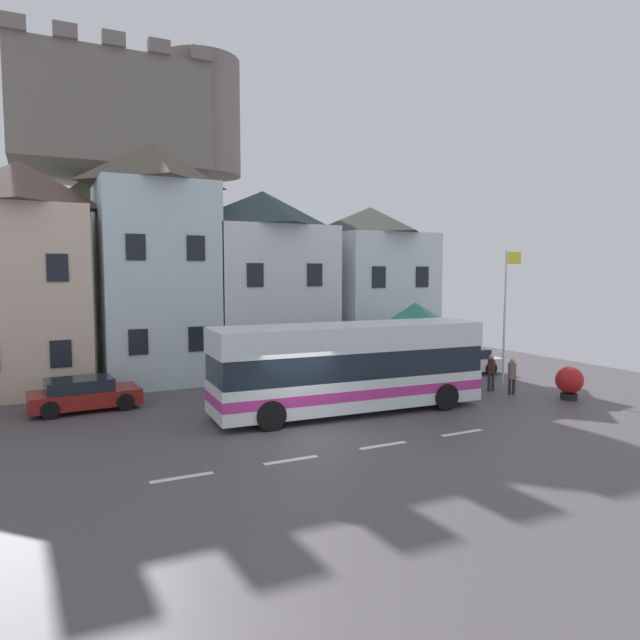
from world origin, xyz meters
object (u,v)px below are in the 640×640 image
object	(u,v)px
townhouse_04	(370,285)
pedestrian_01	(512,373)
townhouse_03	(263,282)
pedestrian_03	(434,370)
harbour_buoy	(569,381)
pedestrian_02	(470,365)
parked_car_00	(84,394)
public_bench	(432,363)
transit_bus	(349,368)
bus_shelter	(415,317)
parked_car_02	(456,361)
pedestrian_00	(491,370)
townhouse_01	(23,277)
townhouse_02	(155,263)
hilltop_castle	(110,240)
flagpole	(506,305)

from	to	relation	value
townhouse_04	pedestrian_01	world-z (taller)	townhouse_04
townhouse_03	pedestrian_01	distance (m)	13.11
pedestrian_03	harbour_buoy	world-z (taller)	pedestrian_03
pedestrian_01	pedestrian_02	world-z (taller)	pedestrian_02
parked_car_00	public_bench	bearing A→B (deg)	-1.79
townhouse_03	transit_bus	size ratio (longest dim) A/B	0.90
bus_shelter	parked_car_02	world-z (taller)	bus_shelter
pedestrian_02	pedestrian_00	bearing A→B (deg)	-100.64
townhouse_03	pedestrian_00	xyz separation A→B (m)	(7.03, -9.28, -3.72)
townhouse_01	townhouse_04	size ratio (longest dim) A/B	1.12
pedestrian_01	transit_bus	bearing A→B (deg)	176.63
parked_car_02	pedestrian_02	xyz separation A→B (m)	(-1.08, -2.22, 0.24)
transit_bus	pedestrian_02	xyz separation A→B (m)	(7.70, 2.29, -0.78)
harbour_buoy	townhouse_02	bearing A→B (deg)	140.48
parked_car_00	pedestrian_03	bearing A→B (deg)	-13.97
hilltop_castle	townhouse_04	bearing A→B (deg)	-56.80
townhouse_01	flagpole	xyz separation A→B (m)	(19.96, -7.89, -1.31)
parked_car_00	pedestrian_02	xyz separation A→B (m)	(16.50, -2.36, 0.26)
parked_car_00	parked_car_02	size ratio (longest dim) A/B	0.86
hilltop_castle	flagpole	distance (m)	30.50
parked_car_00	townhouse_03	bearing A→B (deg)	25.44
transit_bus	bus_shelter	size ratio (longest dim) A/B	2.75
townhouse_04	townhouse_03	bearing A→B (deg)	-178.88
townhouse_01	bus_shelter	bearing A→B (deg)	-20.18
pedestrian_03	public_bench	xyz separation A→B (m)	(2.28, 3.16, -0.35)
bus_shelter	townhouse_01	bearing A→B (deg)	159.82
pedestrian_03	parked_car_00	bearing A→B (deg)	170.01
townhouse_02	pedestrian_01	distance (m)	16.88
parked_car_00	pedestrian_03	distance (m)	14.56
transit_bus	public_bench	bearing A→B (deg)	36.52
transit_bus	harbour_buoy	xyz separation A→B (m)	(9.00, -2.19, -0.89)
townhouse_04	parked_car_00	bearing A→B (deg)	-161.38
townhouse_01	pedestrian_02	distance (m)	20.21
townhouse_01	pedestrian_02	bearing A→B (deg)	-21.43
parked_car_02	pedestrian_02	distance (m)	2.48
parked_car_02	pedestrian_03	world-z (taller)	pedestrian_03
pedestrian_01	pedestrian_02	size ratio (longest dim) A/B	0.95
townhouse_01	pedestrian_03	bearing A→B (deg)	-24.46
townhouse_01	flagpole	bearing A→B (deg)	-21.56
townhouse_03	bus_shelter	xyz separation A→B (m)	(5.14, -6.23, -1.59)
townhouse_01	flagpole	world-z (taller)	townhouse_01
townhouse_04	bus_shelter	xyz separation A→B (m)	(-1.40, -6.36, -1.35)
hilltop_castle	parked_car_00	xyz separation A→B (m)	(-3.68, -23.61, -6.99)
townhouse_04	transit_bus	world-z (taller)	townhouse_04
townhouse_01	parked_car_00	distance (m)	6.80
townhouse_02	townhouse_04	xyz separation A→B (m)	(12.06, 0.41, -1.18)
townhouse_02	hilltop_castle	size ratio (longest dim) A/B	0.34
parked_car_00	pedestrian_02	distance (m)	16.67
parked_car_00	pedestrian_02	size ratio (longest dim) A/B	2.46
bus_shelter	parked_car_02	distance (m)	4.20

